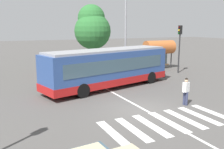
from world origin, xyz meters
name	(u,v)px	position (x,y,z in m)	size (l,w,h in m)	color
ground_plane	(141,110)	(0.00, 0.00, 0.00)	(160.00, 160.00, 0.00)	#514F4C
city_transit_bus	(109,68)	(0.59, 5.79, 1.59)	(11.32, 5.21, 3.06)	black
pedestrian_crossing_street	(186,90)	(2.92, -0.42, 0.97)	(0.56, 0.36, 1.72)	#333856
parked_car_red	(58,66)	(-1.64, 13.52, 0.77)	(2.16, 4.63, 1.35)	black
parked_car_white	(84,65)	(1.15, 13.30, 0.77)	(2.14, 4.62, 1.35)	black
parked_car_blue	(106,63)	(3.74, 13.32, 0.77)	(2.03, 4.58, 1.35)	black
traffic_light_far_corner	(180,41)	(9.86, 8.43, 3.28)	(0.33, 0.32, 4.91)	#28282B
bus_stop_shelter	(159,48)	(9.47, 11.37, 2.42)	(3.65, 1.54, 3.25)	#28282B
twin_arm_street_lamp	(126,21)	(4.94, 11.08, 5.32)	(4.82, 0.32, 8.56)	#939399
background_tree_right	(92,27)	(5.36, 21.70, 4.69)	(5.16, 5.16, 7.90)	brown
crosswalk_painted_stripes	(168,122)	(0.22, -2.21, 0.00)	(6.73, 3.04, 0.01)	silver
lane_center_line	(127,100)	(0.16, 2.00, 0.00)	(0.16, 24.00, 0.01)	silver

